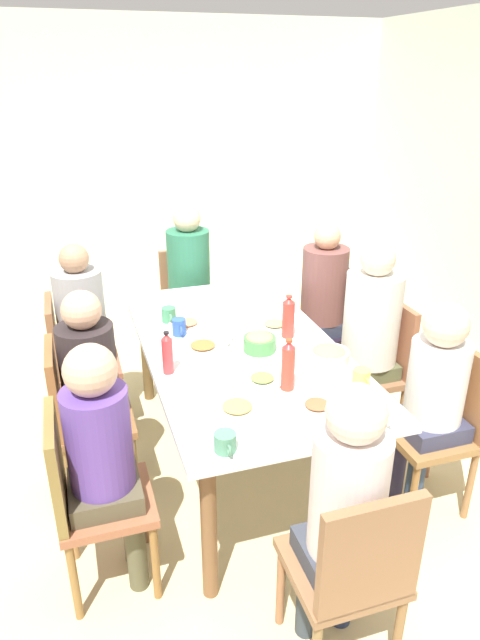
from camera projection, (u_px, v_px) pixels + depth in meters
name	position (u px, v px, depth m)	size (l,w,h in m)	color
ground_plane	(240.00, 459.00, 3.39)	(6.29, 6.29, 0.00)	#D0BC8A
wall_left	(153.00, 171.00, 5.19)	(0.12, 4.70, 2.60)	silver
dining_table	(240.00, 358.00, 3.11)	(1.93, 1.02, 0.77)	white
chair_0	(73.00, 358.00, 3.50)	(0.40, 0.40, 0.90)	#935640
person_0	(84.00, 324.00, 3.43)	(0.30, 0.30, 1.24)	#384147
chair_1	(352.00, 570.00, 2.01)	(0.40, 0.40, 0.90)	#8C6341
person_1	(345.00, 505.00, 2.00)	(0.30, 0.30, 1.23)	#303A43
chair_2	(78.00, 413.00, 2.94)	(0.40, 0.40, 0.90)	brown
person_2	(92.00, 377.00, 2.88)	(0.30, 0.30, 1.19)	#353A3C
chair_3	(332.00, 322.00, 3.99)	(0.40, 0.40, 0.90)	black
person_3	(322.00, 294.00, 3.87)	(0.31, 0.31, 1.24)	#2D3B4C
chair_4	(188.00, 301.00, 4.35)	(0.40, 0.40, 0.90)	olive
person_4	(189.00, 274.00, 4.17)	(0.31, 0.31, 1.28)	#483645
chair_5	(86.00, 493.00, 2.38)	(0.40, 0.40, 0.90)	#96583B
person_5	(103.00, 450.00, 2.32)	(0.30, 0.30, 1.20)	brown
chair_6	(378.00, 364.00, 3.43)	(0.40, 0.40, 0.90)	brown
person_6	(370.00, 327.00, 3.30)	(0.33, 0.33, 1.29)	brown
chair_7	(443.00, 421.00, 2.87)	(0.40, 0.40, 0.90)	olive
person_7	(433.00, 391.00, 2.76)	(0.30, 0.30, 1.17)	navy
plate_0	(203.00, 347.00, 3.02)	(0.24, 0.24, 0.04)	white
plate_1	(187.00, 324.00, 3.29)	(0.22, 0.22, 0.04)	silver
plate_2	(237.00, 409.00, 2.47)	(0.24, 0.24, 0.04)	white
plate_3	(262.00, 380.00, 2.70)	(0.20, 0.20, 0.04)	white
plate_4	(275.00, 325.00, 3.28)	(0.22, 0.22, 0.04)	white
plate_5	(317.00, 407.00, 2.49)	(0.20, 0.20, 0.04)	silver
bowl_0	(329.00, 357.00, 2.82)	(0.21, 0.21, 0.11)	beige
bowl_1	(260.00, 342.00, 3.00)	(0.18, 0.18, 0.10)	#458646
cup_0	(262.00, 302.00, 3.53)	(0.12, 0.09, 0.08)	white
cup_1	(169.00, 315.00, 3.34)	(0.12, 0.08, 0.09)	#3F8759
cup_2	(226.00, 336.00, 3.07)	(0.11, 0.07, 0.09)	white
cup_3	(179.00, 327.00, 3.17)	(0.11, 0.08, 0.10)	#2C52A7
cup_4	(383.00, 415.00, 2.38)	(0.11, 0.07, 0.08)	white
cup_5	(225.00, 442.00, 2.20)	(0.13, 0.09, 0.08)	#508B6A
cup_6	(362.00, 377.00, 2.67)	(0.12, 0.08, 0.08)	#E1C153
bottle_0	(288.00, 317.00, 3.12)	(0.07, 0.07, 0.25)	red
bottle_1	(167.00, 354.00, 2.75)	(0.05, 0.05, 0.23)	red
bottle_2	(288.00, 366.00, 2.60)	(0.06, 0.06, 0.26)	red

